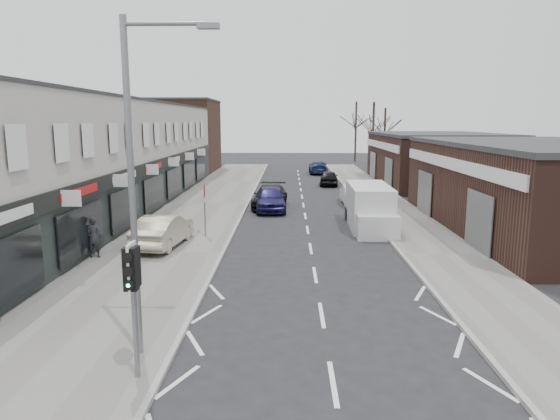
{
  "coord_description": "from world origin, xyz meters",
  "views": [
    {
      "loc": [
        -1.0,
        -12.34,
        5.8
      ],
      "look_at": [
        -1.33,
        5.54,
        2.6
      ],
      "focal_mm": 32.0,
      "sensor_mm": 36.0,
      "label": 1
    }
  ],
  "objects_px": {
    "parked_car_right_a": "(353,194)",
    "parked_car_right_c": "(318,167)",
    "street_lamp": "(138,172)",
    "white_van": "(370,208)",
    "parked_car_left_b": "(270,196)",
    "warning_sign": "(205,195)",
    "parked_car_right_b": "(329,178)",
    "pedestrian": "(94,237)",
    "sedan_on_pavement": "(163,230)",
    "traffic_light": "(132,279)",
    "parked_car_left_a": "(271,199)"
  },
  "relations": [
    {
      "from": "traffic_light",
      "to": "parked_car_right_c",
      "type": "distance_m",
      "value": 45.71
    },
    {
      "from": "warning_sign",
      "to": "parked_car_right_c",
      "type": "xyz_separation_m",
      "value": [
        7.36,
        31.19,
        -1.5
      ]
    },
    {
      "from": "parked_car_left_a",
      "to": "parked_car_right_c",
      "type": "height_order",
      "value": "parked_car_left_a"
    },
    {
      "from": "street_lamp",
      "to": "parked_car_right_b",
      "type": "relative_size",
      "value": 1.97
    },
    {
      "from": "parked_car_right_c",
      "to": "parked_car_right_b",
      "type": "bearing_deg",
      "value": 92.23
    },
    {
      "from": "white_van",
      "to": "parked_car_right_a",
      "type": "relative_size",
      "value": 1.42
    },
    {
      "from": "pedestrian",
      "to": "parked_car_right_a",
      "type": "bearing_deg",
      "value": -136.06
    },
    {
      "from": "warning_sign",
      "to": "pedestrian",
      "type": "height_order",
      "value": "warning_sign"
    },
    {
      "from": "traffic_light",
      "to": "parked_car_right_c",
      "type": "xyz_separation_m",
      "value": [
        6.6,
        45.2,
        -1.71
      ]
    },
    {
      "from": "white_van",
      "to": "parked_car_left_b",
      "type": "relative_size",
      "value": 1.18
    },
    {
      "from": "traffic_light",
      "to": "white_van",
      "type": "xyz_separation_m",
      "value": [
        7.8,
        16.57,
        -1.31
      ]
    },
    {
      "from": "street_lamp",
      "to": "white_van",
      "type": "distance_m",
      "value": 17.63
    },
    {
      "from": "warning_sign",
      "to": "parked_car_right_c",
      "type": "relative_size",
      "value": 0.56
    },
    {
      "from": "white_van",
      "to": "parked_car_right_c",
      "type": "height_order",
      "value": "white_van"
    },
    {
      "from": "parked_car_right_a",
      "to": "traffic_light",
      "type": "bearing_deg",
      "value": 72.03
    },
    {
      "from": "sedan_on_pavement",
      "to": "parked_car_right_a",
      "type": "height_order",
      "value": "sedan_on_pavement"
    },
    {
      "from": "parked_car_right_a",
      "to": "parked_car_right_c",
      "type": "xyz_separation_m",
      "value": [
        -1.3,
        20.74,
        -0.0
      ]
    },
    {
      "from": "warning_sign",
      "to": "parked_car_left_a",
      "type": "relative_size",
      "value": 0.57
    },
    {
      "from": "parked_car_right_a",
      "to": "parked_car_right_c",
      "type": "height_order",
      "value": "parked_car_right_a"
    },
    {
      "from": "pedestrian",
      "to": "parked_car_left_a",
      "type": "relative_size",
      "value": 0.38
    },
    {
      "from": "parked_car_right_a",
      "to": "white_van",
      "type": "bearing_deg",
      "value": 89.2
    },
    {
      "from": "street_lamp",
      "to": "parked_car_right_a",
      "type": "relative_size",
      "value": 1.87
    },
    {
      "from": "parked_car_left_a",
      "to": "parked_car_left_b",
      "type": "height_order",
      "value": "parked_car_left_a"
    },
    {
      "from": "white_van",
      "to": "pedestrian",
      "type": "xyz_separation_m",
      "value": [
        -12.6,
        -6.68,
        -0.1
      ]
    },
    {
      "from": "street_lamp",
      "to": "warning_sign",
      "type": "xyz_separation_m",
      "value": [
        -0.63,
        12.8,
        -2.42
      ]
    },
    {
      "from": "pedestrian",
      "to": "warning_sign",
      "type": "bearing_deg",
      "value": -139.43
    },
    {
      "from": "warning_sign",
      "to": "parked_car_right_a",
      "type": "xyz_separation_m",
      "value": [
        8.66,
        10.44,
        -1.5
      ]
    },
    {
      "from": "white_van",
      "to": "parked_car_right_c",
      "type": "relative_size",
      "value": 1.25
    },
    {
      "from": "sedan_on_pavement",
      "to": "parked_car_right_a",
      "type": "relative_size",
      "value": 1.05
    },
    {
      "from": "street_lamp",
      "to": "parked_car_left_b",
      "type": "relative_size",
      "value": 1.55
    },
    {
      "from": "warning_sign",
      "to": "white_van",
      "type": "height_order",
      "value": "warning_sign"
    },
    {
      "from": "parked_car_right_a",
      "to": "parked_car_right_b",
      "type": "height_order",
      "value": "parked_car_right_a"
    },
    {
      "from": "parked_car_right_b",
      "to": "parked_car_right_a",
      "type": "bearing_deg",
      "value": 99.01
    },
    {
      "from": "parked_car_left_b",
      "to": "parked_car_right_a",
      "type": "relative_size",
      "value": 1.21
    },
    {
      "from": "parked_car_left_a",
      "to": "parked_car_left_b",
      "type": "bearing_deg",
      "value": 91.73
    },
    {
      "from": "warning_sign",
      "to": "parked_car_left_b",
      "type": "relative_size",
      "value": 0.52
    },
    {
      "from": "parked_car_right_b",
      "to": "white_van",
      "type": "bearing_deg",
      "value": 96.63
    },
    {
      "from": "sedan_on_pavement",
      "to": "pedestrian",
      "type": "xyz_separation_m",
      "value": [
        -2.43,
        -1.98,
        0.15
      ]
    },
    {
      "from": "warning_sign",
      "to": "sedan_on_pavement",
      "type": "bearing_deg",
      "value": -126.9
    },
    {
      "from": "sedan_on_pavement",
      "to": "parked_car_right_a",
      "type": "distance_m",
      "value": 16.24
    },
    {
      "from": "traffic_light",
      "to": "parked_car_right_a",
      "type": "bearing_deg",
      "value": 72.1
    },
    {
      "from": "street_lamp",
      "to": "parked_car_right_a",
      "type": "xyz_separation_m",
      "value": [
        8.03,
        23.24,
        -3.92
      ]
    },
    {
      "from": "street_lamp",
      "to": "white_van",
      "type": "relative_size",
      "value": 1.32
    },
    {
      "from": "sedan_on_pavement",
      "to": "parked_car_right_b",
      "type": "height_order",
      "value": "sedan_on_pavement"
    },
    {
      "from": "white_van",
      "to": "parked_car_right_b",
      "type": "relative_size",
      "value": 1.5
    },
    {
      "from": "pedestrian",
      "to": "traffic_light",
      "type": "bearing_deg",
      "value": 110.91
    },
    {
      "from": "warning_sign",
      "to": "white_van",
      "type": "bearing_deg",
      "value": 16.64
    },
    {
      "from": "traffic_light",
      "to": "parked_car_right_b",
      "type": "bearing_deg",
      "value": 78.66
    },
    {
      "from": "pedestrian",
      "to": "parked_car_left_b",
      "type": "distance_m",
      "value": 14.93
    },
    {
      "from": "traffic_light",
      "to": "parked_car_right_c",
      "type": "bearing_deg",
      "value": 81.69
    }
  ]
}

